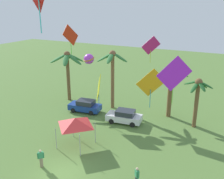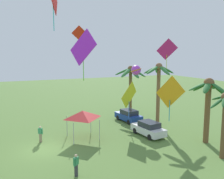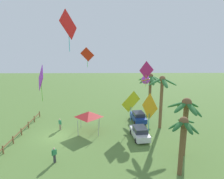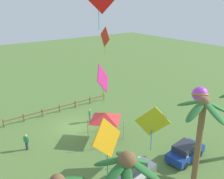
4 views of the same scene
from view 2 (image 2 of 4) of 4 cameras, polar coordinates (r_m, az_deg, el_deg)
The scene contains 15 objects.
ground_plane at distance 22.92m, azimuth -15.67°, elevation -13.52°, with size 120.00×120.00×0.00m, color #567A38.
palm_tree_0 at distance 24.25m, azimuth 21.86°, elevation -1.42°, with size 3.72×3.64×6.25m.
palm_tree_1 at distance 29.14m, azimuth 10.96°, elevation 2.48°, with size 3.82×4.00×7.41m.
palm_tree_3 at distance 34.68m, azimuth 4.43°, elevation 3.10°, with size 4.54×4.40×6.79m.
parked_car_0 at distance 25.66m, azimuth 8.63°, elevation -9.13°, with size 4.09×2.19×1.51m.
parked_car_2 at distance 30.60m, azimuth 3.94°, elevation -6.17°, with size 4.08×2.18×1.51m.
spectator_0 at distance 24.57m, azimuth -16.60°, elevation -10.04°, with size 0.43×0.43×1.59m.
spectator_1 at distance 17.65m, azimuth -8.52°, elevation -17.28°, with size 0.43×0.44×1.59m.
festival_tent at distance 24.29m, azimuth -7.00°, elevation -5.89°, with size 2.86×2.86×2.85m.
kite_diamond_0 at distance 13.92m, azimuth -6.87°, elevation 9.72°, with size 1.90×1.00×2.94m.
kite_ball_1 at distance 29.94m, azimuth 5.72°, elevation 4.60°, with size 1.86×1.86×1.22m.
kite_diamond_2 at distance 22.82m, azimuth 13.60°, elevation -0.75°, with size 2.96×1.07×4.34m.
kite_diamond_3 at distance 23.66m, azimuth -7.39°, elevation 12.70°, with size 0.38×1.76×2.47m.
kite_diamond_5 at distance 26.81m, azimuth 4.07°, elevation -1.38°, with size 1.53×2.68×4.21m.
kite_diamond_6 at distance 22.29m, azimuth 12.90°, elevation 9.19°, with size 1.58×1.20×2.69m.
Camera 2 is at (21.12, -2.85, 8.42)m, focal length 38.57 mm.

